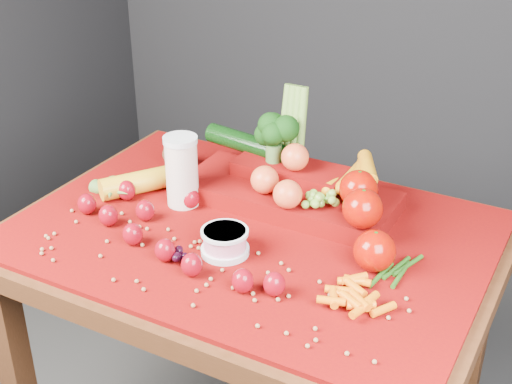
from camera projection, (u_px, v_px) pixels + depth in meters
The scene contains 12 objects.
table at pixel (252, 268), 1.68m from camera, with size 1.10×0.80×0.75m.
red_cloth at pixel (252, 232), 1.63m from camera, with size 1.05×0.75×0.01m, color #690803.
milk_glass at pixel (182, 169), 1.70m from camera, with size 0.08×0.08×0.18m.
yogurt_bowl at pixel (225, 241), 1.53m from camera, with size 0.11×0.11×0.06m.
strawberry_scatter at pixel (163, 230), 1.58m from camera, with size 0.58×0.28×0.06m.
dark_grape_cluster at pixel (184, 258), 1.50m from camera, with size 0.06×0.05×0.03m, color black, non-canonical shape.
soybean_scatter at pixel (205, 271), 1.47m from camera, with size 0.84×0.24×0.01m, color #9E7044, non-canonical shape.
corn_ear at pixel (119, 188), 1.76m from camera, with size 0.25×0.27×0.06m.
potato at pixel (179, 156), 1.91m from camera, with size 0.10×0.07×0.07m, color #4F311C.
baby_carrot_pile at pixel (362, 297), 1.38m from camera, with size 0.17×0.17×0.03m, color orange, non-canonical shape.
green_bean_pile at pixel (394, 270), 1.48m from camera, with size 0.14×0.12×0.01m, color #1E4F12, non-canonical shape.
produce_mound at pixel (302, 185), 1.70m from camera, with size 0.61×0.36×0.27m.
Camera 1 is at (0.68, -1.23, 1.60)m, focal length 50.00 mm.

